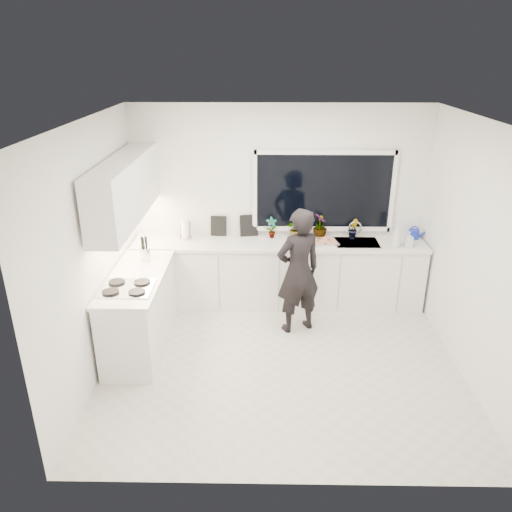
{
  "coord_description": "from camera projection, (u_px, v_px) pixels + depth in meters",
  "views": [
    {
      "loc": [
        -0.2,
        -4.83,
        3.34
      ],
      "look_at": [
        -0.29,
        0.4,
        1.15
      ],
      "focal_mm": 35.0,
      "sensor_mm": 36.0,
      "label": 1
    }
  ],
  "objects": [
    {
      "name": "faucet",
      "position": [
        355.0,
        230.0,
        6.85
      ],
      "size": [
        0.03,
        0.03,
        0.22
      ],
      "primitive_type": "cylinder",
      "color": "silver",
      "rests_on": "countertop_back"
    },
    {
      "name": "stovetop",
      "position": [
        127.0,
        288.0,
        5.41
      ],
      "size": [
        0.56,
        0.48,
        0.03
      ],
      "primitive_type": "cube",
      "color": "black",
      "rests_on": "countertop_left"
    },
    {
      "name": "countertop_left",
      "position": [
        136.0,
        277.0,
        5.74
      ],
      "size": [
        0.62,
        1.6,
        0.04
      ],
      "primitive_type": "cube",
      "color": "silver",
      "rests_on": "base_cabinets_left"
    },
    {
      "name": "knife_block",
      "position": [
        185.0,
        230.0,
        6.83
      ],
      "size": [
        0.13,
        0.1,
        0.22
      ],
      "primitive_type": "cube",
      "rotation": [
        0.0,
        0.0,
        -0.02
      ],
      "color": "olive",
      "rests_on": "countertop_back"
    },
    {
      "name": "watering_can",
      "position": [
        414.0,
        234.0,
        6.82
      ],
      "size": [
        0.14,
        0.14,
        0.13
      ],
      "primitive_type": "cylinder",
      "rotation": [
        0.0,
        0.0,
        -0.02
      ],
      "color": "#1326B6",
      "rests_on": "countertop_back"
    },
    {
      "name": "window",
      "position": [
        324.0,
        191.0,
        6.73
      ],
      "size": [
        1.8,
        0.02,
        1.0
      ],
      "primitive_type": "cube",
      "color": "black",
      "rests_on": "wall_back"
    },
    {
      "name": "pizza_tray",
      "position": [
        320.0,
        242.0,
        6.68
      ],
      "size": [
        0.51,
        0.42,
        0.03
      ],
      "primitive_type": "cube",
      "rotation": [
        0.0,
        0.0,
        0.22
      ],
      "color": "silver",
      "rests_on": "countertop_back"
    },
    {
      "name": "picture_frame_large",
      "position": [
        219.0,
        226.0,
        6.91
      ],
      "size": [
        0.22,
        0.03,
        0.28
      ],
      "primitive_type": "cube",
      "rotation": [
        0.0,
        0.0,
        -0.06
      ],
      "color": "black",
      "rests_on": "countertop_back"
    },
    {
      "name": "herb_plants",
      "position": [
        308.0,
        228.0,
        6.81
      ],
      "size": [
        1.28,
        0.31,
        0.34
      ],
      "color": "#26662D",
      "rests_on": "countertop_back"
    },
    {
      "name": "wall_right",
      "position": [
        476.0,
        254.0,
        5.19
      ],
      "size": [
        0.02,
        3.5,
        2.7
      ],
      "primitive_type": "cube",
      "color": "white",
      "rests_on": "ground"
    },
    {
      "name": "pizza",
      "position": [
        320.0,
        241.0,
        6.68
      ],
      "size": [
        0.46,
        0.37,
        0.01
      ],
      "primitive_type": "cube",
      "rotation": [
        0.0,
        0.0,
        0.22
      ],
      "color": "red",
      "rests_on": "pizza_tray"
    },
    {
      "name": "utensil_crock",
      "position": [
        145.0,
        254.0,
        6.12
      ],
      "size": [
        0.15,
        0.15,
        0.16
      ],
      "primitive_type": "cylinder",
      "rotation": [
        0.0,
        0.0,
        0.17
      ],
      "color": "#B2B3B7",
      "rests_on": "countertop_left"
    },
    {
      "name": "sink",
      "position": [
        356.0,
        246.0,
        6.73
      ],
      "size": [
        0.58,
        0.42,
        0.14
      ],
      "primitive_type": "cube",
      "color": "silver",
      "rests_on": "countertop_back"
    },
    {
      "name": "base_cabinets_left",
      "position": [
        140.0,
        312.0,
        5.92
      ],
      "size": [
        0.58,
        1.6,
        0.88
      ],
      "primitive_type": "cube",
      "color": "white",
      "rests_on": "floor"
    },
    {
      "name": "countertop_back",
      "position": [
        279.0,
        244.0,
        6.72
      ],
      "size": [
        3.94,
        0.62,
        0.04
      ],
      "primitive_type": "cube",
      "color": "silver",
      "rests_on": "base_cabinets_back"
    },
    {
      "name": "base_cabinets_back",
      "position": [
        278.0,
        274.0,
        6.91
      ],
      "size": [
        3.92,
        0.58,
        0.88
      ],
      "primitive_type": "cube",
      "color": "white",
      "rests_on": "floor"
    },
    {
      "name": "ceiling",
      "position": [
        286.0,
        120.0,
        4.7
      ],
      "size": [
        4.0,
        3.5,
        0.02
      ],
      "primitive_type": "cube",
      "color": "white",
      "rests_on": "wall_back"
    },
    {
      "name": "paper_towel_roll",
      "position": [
        185.0,
        230.0,
        6.79
      ],
      "size": [
        0.12,
        0.12,
        0.26
      ],
      "primitive_type": "cylinder",
      "rotation": [
        0.0,
        0.0,
        -0.11
      ],
      "color": "white",
      "rests_on": "countertop_back"
    },
    {
      "name": "upper_cabinets",
      "position": [
        126.0,
        189.0,
        5.7
      ],
      "size": [
        0.34,
        2.1,
        0.7
      ],
      "primitive_type": "cube",
      "color": "white",
      "rests_on": "wall_left"
    },
    {
      "name": "picture_frame_small",
      "position": [
        249.0,
        225.0,
        6.9
      ],
      "size": [
        0.25,
        0.07,
        0.3
      ],
      "primitive_type": "cube",
      "rotation": [
        0.0,
        0.0,
        0.18
      ],
      "color": "black",
      "rests_on": "countertop_back"
    },
    {
      "name": "soap_bottles",
      "position": [
        401.0,
        237.0,
        6.51
      ],
      "size": [
        0.29,
        0.16,
        0.29
      ],
      "color": "#D8BF66",
      "rests_on": "countertop_back"
    },
    {
      "name": "wall_left",
      "position": [
        92.0,
        252.0,
        5.25
      ],
      "size": [
        0.02,
        3.5,
        2.7
      ],
      "primitive_type": "cube",
      "color": "white",
      "rests_on": "ground"
    },
    {
      "name": "wall_back",
      "position": [
        279.0,
        205.0,
        6.85
      ],
      "size": [
        4.0,
        0.02,
        2.7
      ],
      "primitive_type": "cube",
      "color": "white",
      "rests_on": "ground"
    },
    {
      "name": "floor",
      "position": [
        281.0,
        362.0,
        5.75
      ],
      "size": [
        4.0,
        3.5,
        0.02
      ],
      "primitive_type": "cube",
      "color": "beige",
      "rests_on": "ground"
    },
    {
      "name": "person",
      "position": [
        298.0,
        271.0,
        6.11
      ],
      "size": [
        0.69,
        0.59,
        1.61
      ],
      "primitive_type": "imported",
      "rotation": [
        0.0,
        0.0,
        3.57
      ],
      "color": "black",
      "rests_on": "floor"
    }
  ]
}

